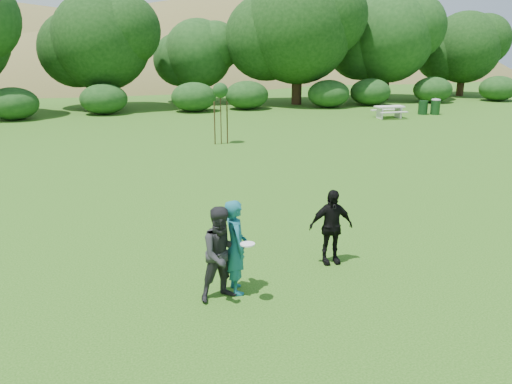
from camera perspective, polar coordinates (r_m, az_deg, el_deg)
The scene contains 11 objects.
ground at distance 10.11m, azimuth 4.54°, elevation -10.81°, with size 120.00×120.00×0.00m, color #19470C.
player_teal at distance 9.56m, azimuth -2.35°, elevation -6.27°, with size 0.68×0.45×1.86m, color #185D6C.
player_grey at distance 9.32m, azimuth -3.84°, elevation -7.07°, with size 0.89×0.69×1.83m, color #252528.
player_black at distance 10.93m, azimuth 8.56°, elevation -3.95°, with size 0.98×0.41×1.67m, color black.
trash_can_near at distance 35.11m, azimuth 18.54°, elevation 9.14°, with size 0.60×0.60×0.90m, color #133619.
frisbee at distance 9.02m, azimuth -0.96°, elevation -5.97°, with size 0.27×0.27×0.04m.
sapling at distance 23.41m, azimuth -4.10°, elevation 11.32°, with size 0.70×0.70×2.85m.
picnic_table at distance 32.77m, azimuth 14.99°, elevation 9.06°, with size 1.80×1.48×0.76m.
trash_can_lidded at distance 35.32m, azimuth 19.82°, elevation 9.21°, with size 0.60×0.60×1.05m.
hillside at distance 78.68m, azimuth -13.04°, elevation 4.28°, with size 150.00×72.00×52.00m.
tree_row at distance 37.62m, azimuth -5.78°, elevation 17.14°, with size 53.92×10.38×9.62m.
Camera 1 is at (-3.10, -8.40, 4.70)m, focal length 35.00 mm.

